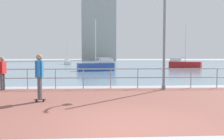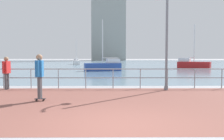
% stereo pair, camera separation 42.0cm
% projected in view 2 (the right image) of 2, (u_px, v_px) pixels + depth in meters
% --- Properties ---
extents(ground, '(220.00, 220.00, 0.00)m').
position_uv_depth(ground, '(111.00, 65.00, 45.21)').
color(ground, '#9E9EA3').
extents(brick_paving, '(28.00, 7.14, 0.01)m').
position_uv_depth(brick_paving, '(114.00, 102.00, 8.19)').
color(brick_paving, brown).
rests_on(brick_paving, ground).
extents(harbor_water, '(180.00, 88.00, 0.00)m').
position_uv_depth(harbor_water, '(111.00, 63.00, 56.68)').
color(harbor_water, '#6B899E').
rests_on(harbor_water, ground).
extents(waterfront_railing, '(25.25, 0.06, 1.03)m').
position_uv_depth(waterfront_railing, '(113.00, 75.00, 11.72)').
color(waterfront_railing, '#8C99A3').
rests_on(waterfront_railing, ground).
extents(lamppost, '(0.62, 0.70, 5.34)m').
position_uv_depth(lamppost, '(164.00, 29.00, 11.13)').
color(lamppost, slate).
rests_on(lamppost, ground).
extents(skateboarder, '(0.41, 0.55, 1.72)m').
position_uv_depth(skateboarder, '(40.00, 73.00, 8.35)').
color(skateboarder, black).
rests_on(skateboarder, ground).
extents(bystander, '(0.30, 0.56, 1.63)m').
position_uv_depth(bystander, '(7.00, 70.00, 11.32)').
color(bystander, '#4C4C51').
rests_on(bystander, ground).
extents(sailboat_gray, '(1.93, 3.87, 5.21)m').
position_uv_depth(sailboat_gray, '(76.00, 62.00, 47.16)').
color(sailboat_gray, white).
rests_on(sailboat_gray, ground).
extents(sailboat_red, '(4.31, 2.23, 5.80)m').
position_uv_depth(sailboat_red, '(104.00, 66.00, 26.08)').
color(sailboat_red, '#284799').
rests_on(sailboat_red, ground).
extents(sailboat_ivory, '(4.33, 3.38, 6.01)m').
position_uv_depth(sailboat_ivory, '(193.00, 64.00, 31.64)').
color(sailboat_ivory, '#B21E1E').
rests_on(sailboat_ivory, ground).
extents(tower_slate, '(14.30, 13.14, 48.43)m').
position_uv_depth(tower_slate, '(109.00, 7.00, 100.16)').
color(tower_slate, '#939993').
rests_on(tower_slate, ground).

